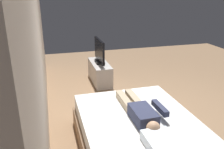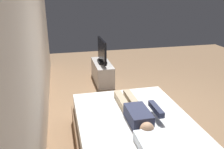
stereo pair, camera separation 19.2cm
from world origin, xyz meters
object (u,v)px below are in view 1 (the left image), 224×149
Objects in this scene: bed at (138,134)px; tv at (99,52)px; person at (140,111)px; tv_stand at (100,72)px; pillow at (162,144)px; remote at (161,107)px.

bed is 2.82m from tv.
tv is at bearing -1.42° from bed.
person is 2.77m from tv_stand.
tv_stand is (2.75, -0.04, -0.37)m from person.
tv reaches higher than bed.
pillow is at bearing 178.86° from tv.
tv reaches higher than remote.
person is 0.44m from remote.
tv_stand is at bearing -1.42° from bed.
tv is at bearing -0.77° from person.
bed is 1.84× the size of tv_stand.
remote is at bearing -67.61° from bed.
pillow reaches higher than tv_stand.
pillow is 3.20× the size of remote.
bed is 13.52× the size of remote.
tv_stand is (3.47, -0.07, -0.35)m from pillow.
pillow is 3.49m from tv_stand.
remote is at bearing -26.57° from pillow.
tv is (0.00, -0.00, 0.53)m from tv_stand.
person is at bearing -48.04° from bed.
remote reaches higher than tv_stand.
bed is 2.30× the size of tv.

